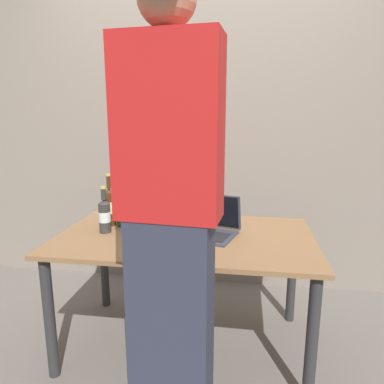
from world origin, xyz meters
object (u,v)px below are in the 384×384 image
beer_bottle_green (122,206)px  laptop (209,226)px  beer_bottle_brown (110,206)px  person_figure (170,218)px  beer_bottle_amber (105,215)px

beer_bottle_green → laptop: bearing=-6.9°
beer_bottle_brown → person_figure: bearing=-53.8°
laptop → person_figure: (-0.09, -0.66, 0.24)m
person_figure → laptop: bearing=82.4°
laptop → beer_bottle_green: (-0.55, 0.07, 0.08)m
beer_bottle_green → person_figure: person_figure is taller
beer_bottle_amber → beer_bottle_green: (0.06, 0.13, 0.02)m
laptop → person_figure: 0.71m
beer_bottle_green → person_figure: 0.87m
beer_bottle_brown → person_figure: person_figure is taller
laptop → beer_bottle_brown: bearing=173.5°
beer_bottle_green → beer_bottle_brown: beer_bottle_brown is taller
laptop → beer_bottle_green: 0.55m
beer_bottle_amber → beer_bottle_green: 0.14m
beer_bottle_amber → beer_bottle_brown: size_ratio=0.85×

